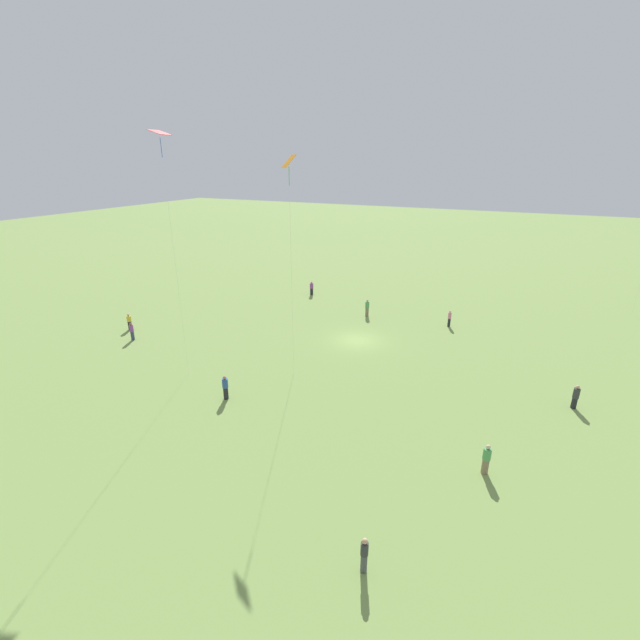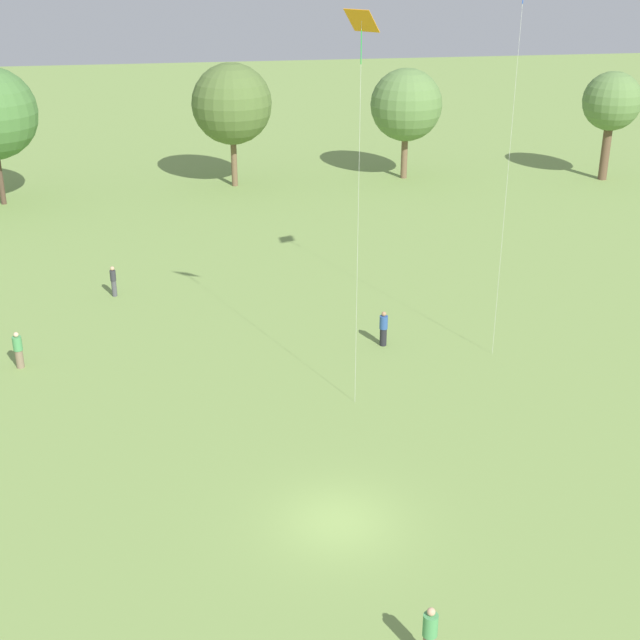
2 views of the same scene
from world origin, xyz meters
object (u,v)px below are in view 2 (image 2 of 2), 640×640
(person_0, at_px, (430,635))
(kite_1, at_px, (361,37))
(person_8, at_px, (113,281))
(person_6, at_px, (383,329))
(person_1, at_px, (18,350))

(person_0, relative_size, kite_1, 0.11)
(person_0, height_order, person_8, person_0)
(person_6, bearing_deg, person_8, -69.70)
(person_1, distance_m, kite_1, 21.74)
(person_1, xyz_separation_m, person_6, (17.59, -0.28, 0.00))
(person_0, height_order, person_6, person_0)
(person_0, bearing_deg, person_6, 10.61)
(person_1, height_order, person_8, person_1)
(person_0, relative_size, person_6, 1.03)
(person_1, distance_m, person_6, 17.59)
(person_8, bearing_deg, person_0, 117.02)
(person_1, height_order, person_6, person_1)
(person_1, xyz_separation_m, person_8, (3.96, 8.49, 0.00))
(kite_1, bearing_deg, person_1, 69.43)
(person_6, height_order, person_8, person_6)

